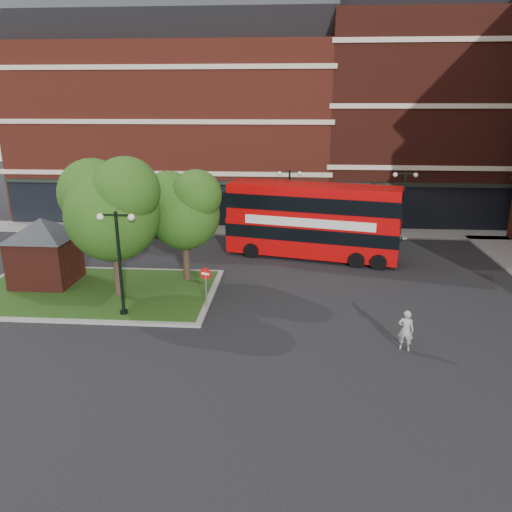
# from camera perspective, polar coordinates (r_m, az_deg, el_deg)

# --- Properties ---
(ground) EXTENTS (120.00, 120.00, 0.00)m
(ground) POSITION_cam_1_polar(r_m,az_deg,el_deg) (22.95, -1.77, -7.52)
(ground) COLOR black
(ground) RESTS_ON ground
(pavement_far) EXTENTS (44.00, 3.00, 0.12)m
(pavement_far) POSITION_cam_1_polar(r_m,az_deg,el_deg) (38.49, 0.77, 2.91)
(pavement_far) COLOR slate
(pavement_far) RESTS_ON ground
(terrace_far_left) EXTENTS (26.00, 12.00, 14.00)m
(terrace_far_left) POSITION_cam_1_polar(r_m,az_deg,el_deg) (45.94, -8.91, 13.82)
(terrace_far_left) COLOR maroon
(terrace_far_left) RESTS_ON ground
(terrace_far_right) EXTENTS (18.00, 12.00, 16.00)m
(terrace_far_right) POSITION_cam_1_polar(r_m,az_deg,el_deg) (46.26, 19.59, 14.33)
(terrace_far_right) COLOR #471911
(terrace_far_right) RESTS_ON ground
(traffic_island) EXTENTS (12.60, 7.60, 0.15)m
(traffic_island) POSITION_cam_1_polar(r_m,az_deg,el_deg) (27.54, -17.93, -3.90)
(traffic_island) COLOR gray
(traffic_island) RESTS_ON ground
(kiosk) EXTENTS (6.51, 6.51, 3.60)m
(kiosk) POSITION_cam_1_polar(r_m,az_deg,el_deg) (28.97, -23.13, 1.26)
(kiosk) COLOR #471911
(kiosk) RESTS_ON traffic_island
(tree_island_west) EXTENTS (5.40, 4.71, 7.21)m
(tree_island_west) POSITION_cam_1_polar(r_m,az_deg,el_deg) (25.37, -16.31, 5.62)
(tree_island_west) COLOR #2D2116
(tree_island_west) RESTS_ON ground
(tree_island_east) EXTENTS (4.46, 3.90, 6.29)m
(tree_island_east) POSITION_cam_1_polar(r_m,az_deg,el_deg) (26.97, -8.35, 5.59)
(tree_island_east) COLOR #2D2116
(tree_island_east) RESTS_ON ground
(lamp_island) EXTENTS (1.72, 0.36, 5.00)m
(lamp_island) POSITION_cam_1_polar(r_m,az_deg,el_deg) (23.31, -15.35, -0.30)
(lamp_island) COLOR black
(lamp_island) RESTS_ON ground
(lamp_far_left) EXTENTS (1.72, 0.36, 5.00)m
(lamp_far_left) POSITION_cam_1_polar(r_m,az_deg,el_deg) (35.86, 3.80, 6.33)
(lamp_far_left) COLOR black
(lamp_far_left) RESTS_ON ground
(lamp_far_right) EXTENTS (1.72, 0.36, 5.00)m
(lamp_far_right) POSITION_cam_1_polar(r_m,az_deg,el_deg) (36.70, 16.46, 5.91)
(lamp_far_right) COLOR black
(lamp_far_right) RESTS_ON ground
(bus) EXTENTS (11.05, 4.92, 4.11)m
(bus) POSITION_cam_1_polar(r_m,az_deg,el_deg) (31.64, 6.48, 4.54)
(bus) COLOR #B60708
(bus) RESTS_ON ground
(woman) EXTENTS (0.72, 0.58, 1.72)m
(woman) POSITION_cam_1_polar(r_m,az_deg,el_deg) (21.04, 16.74, -8.13)
(woman) COLOR #99999B
(woman) RESTS_ON ground
(car_silver) EXTENTS (4.01, 1.69, 1.36)m
(car_silver) POSITION_cam_1_polar(r_m,az_deg,el_deg) (37.23, -8.55, 3.20)
(car_silver) COLOR silver
(car_silver) RESTS_ON ground
(car_white) EXTENTS (4.01, 1.56, 1.30)m
(car_white) POSITION_cam_1_polar(r_m,az_deg,el_deg) (37.80, 5.28, 3.49)
(car_white) COLOR white
(car_white) RESTS_ON ground
(no_entry_sign) EXTENTS (0.56, 0.23, 2.09)m
(no_entry_sign) POSITION_cam_1_polar(r_m,az_deg,el_deg) (23.88, -5.76, -2.72)
(no_entry_sign) COLOR slate
(no_entry_sign) RESTS_ON ground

